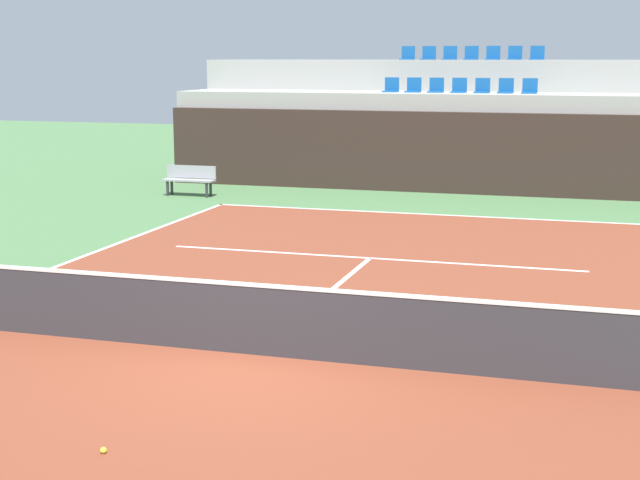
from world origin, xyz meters
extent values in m
plane|color=#477042|center=(0.00, 0.00, 0.00)|extent=(80.00, 80.00, 0.00)
cube|color=brown|center=(0.00, 0.00, 0.01)|extent=(11.00, 24.00, 0.01)
cube|color=white|center=(0.00, 11.95, 0.01)|extent=(11.00, 0.10, 0.00)
cube|color=white|center=(0.00, 6.40, 0.01)|extent=(8.26, 0.10, 0.00)
cube|color=white|center=(0.00, 3.20, 0.01)|extent=(0.10, 6.40, 0.00)
cube|color=#33231E|center=(0.00, 15.97, 1.16)|extent=(17.22, 0.30, 2.33)
cube|color=#9E9E99|center=(0.00, 17.32, 1.41)|extent=(17.22, 2.40, 2.82)
cube|color=#9E9E99|center=(0.00, 19.72, 1.89)|extent=(17.22, 2.40, 3.78)
cube|color=#145193|center=(-2.07, 17.32, 2.84)|extent=(0.44, 0.44, 0.04)
cube|color=#145193|center=(-2.07, 17.52, 3.06)|extent=(0.44, 0.04, 0.40)
cube|color=#145193|center=(-1.38, 17.32, 2.84)|extent=(0.44, 0.44, 0.04)
cube|color=#145193|center=(-1.38, 17.52, 3.06)|extent=(0.44, 0.04, 0.40)
cube|color=#145193|center=(-0.69, 17.32, 2.84)|extent=(0.44, 0.44, 0.04)
cube|color=#145193|center=(-0.69, 17.52, 3.06)|extent=(0.44, 0.04, 0.40)
cube|color=#145193|center=(0.00, 17.32, 2.84)|extent=(0.44, 0.44, 0.04)
cube|color=#145193|center=(0.00, 17.52, 3.06)|extent=(0.44, 0.04, 0.40)
cube|color=#145193|center=(0.69, 17.32, 2.84)|extent=(0.44, 0.44, 0.04)
cube|color=#145193|center=(0.69, 17.52, 3.06)|extent=(0.44, 0.04, 0.40)
cube|color=#145193|center=(1.38, 17.32, 2.84)|extent=(0.44, 0.44, 0.04)
cube|color=#145193|center=(1.38, 17.52, 3.06)|extent=(0.44, 0.04, 0.40)
cube|color=#145193|center=(2.07, 17.32, 2.84)|extent=(0.44, 0.44, 0.04)
cube|color=#145193|center=(2.07, 17.52, 3.06)|extent=(0.44, 0.04, 0.40)
cube|color=#145193|center=(-2.07, 19.72, 3.80)|extent=(0.44, 0.44, 0.04)
cube|color=#145193|center=(-2.07, 19.92, 4.02)|extent=(0.44, 0.04, 0.40)
cube|color=#145193|center=(-1.38, 19.72, 3.80)|extent=(0.44, 0.44, 0.04)
cube|color=#145193|center=(-1.38, 19.92, 4.02)|extent=(0.44, 0.04, 0.40)
cube|color=#145193|center=(-0.69, 19.72, 3.80)|extent=(0.44, 0.44, 0.04)
cube|color=#145193|center=(-0.69, 19.92, 4.02)|extent=(0.44, 0.04, 0.40)
cube|color=#145193|center=(0.00, 19.72, 3.80)|extent=(0.44, 0.44, 0.04)
cube|color=#145193|center=(0.00, 19.92, 4.02)|extent=(0.44, 0.04, 0.40)
cube|color=#145193|center=(0.69, 19.72, 3.80)|extent=(0.44, 0.44, 0.04)
cube|color=#145193|center=(0.69, 19.92, 4.02)|extent=(0.44, 0.04, 0.40)
cube|color=#145193|center=(1.38, 19.72, 3.80)|extent=(0.44, 0.44, 0.04)
cube|color=#145193|center=(1.38, 19.92, 4.02)|extent=(0.44, 0.04, 0.40)
cube|color=#145193|center=(2.07, 19.72, 3.80)|extent=(0.44, 0.44, 0.04)
cube|color=#145193|center=(2.07, 19.92, 4.02)|extent=(0.44, 0.04, 0.40)
cube|color=#333338|center=(0.00, 0.00, 0.47)|extent=(10.90, 0.02, 0.92)
cube|color=white|center=(0.00, 0.00, 0.96)|extent=(10.90, 0.04, 0.05)
cube|color=#99999E|center=(-6.95, 13.23, 0.45)|extent=(1.50, 0.40, 0.05)
cube|color=#99999E|center=(-6.95, 13.41, 0.67)|extent=(1.50, 0.04, 0.36)
cube|color=#2D2D33|center=(-7.55, 13.09, 0.21)|extent=(0.06, 0.06, 0.42)
cube|color=#2D2D33|center=(-6.35, 13.09, 0.21)|extent=(0.06, 0.06, 0.42)
cube|color=#2D2D33|center=(-7.55, 13.37, 0.21)|extent=(0.06, 0.06, 0.42)
cube|color=#2D2D33|center=(-6.35, 13.37, 0.21)|extent=(0.06, 0.06, 0.42)
sphere|color=#CCE033|center=(-0.30, -3.42, 0.04)|extent=(0.07, 0.07, 0.07)
camera|label=1|loc=(4.30, -11.29, 3.87)|focal=53.49mm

